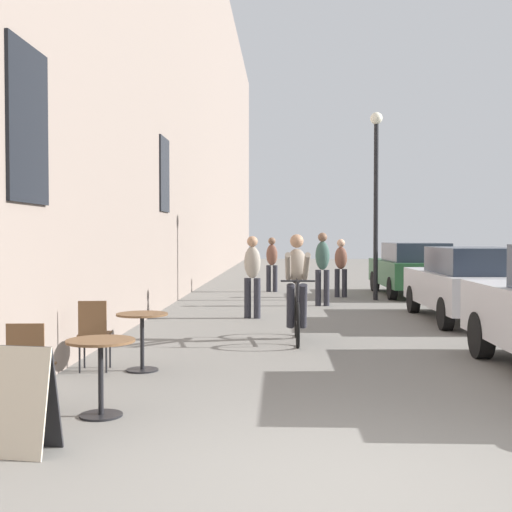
% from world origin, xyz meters
% --- Properties ---
extents(ground_plane, '(88.00, 88.00, 0.00)m').
position_xyz_m(ground_plane, '(0.00, 0.00, 0.00)').
color(ground_plane, slate).
extents(building_facade_left, '(0.54, 68.00, 13.55)m').
position_xyz_m(building_facade_left, '(-3.45, 14.00, 6.77)').
color(building_facade_left, gray).
rests_on(building_facade_left, ground_plane).
extents(cafe_table_near, '(0.64, 0.64, 0.72)m').
position_xyz_m(cafe_table_near, '(-2.15, 1.67, 0.52)').
color(cafe_table_near, black).
rests_on(cafe_table_near, ground_plane).
extents(cafe_chair_near_toward_street, '(0.41, 0.41, 0.89)m').
position_xyz_m(cafe_chair_near_toward_street, '(-2.80, 1.59, 0.52)').
color(cafe_chair_near_toward_street, black).
rests_on(cafe_chair_near_toward_street, ground_plane).
extents(cafe_table_mid, '(0.64, 0.64, 0.72)m').
position_xyz_m(cafe_table_mid, '(-2.20, 3.76, 0.52)').
color(cafe_table_mid, black).
rests_on(cafe_table_mid, ground_plane).
extents(cafe_chair_mid_toward_street, '(0.42, 0.42, 0.89)m').
position_xyz_m(cafe_chair_mid_toward_street, '(-2.79, 3.68, 0.52)').
color(cafe_chair_mid_toward_street, black).
rests_on(cafe_chair_mid_toward_street, ground_plane).
extents(sandwich_board_sign, '(0.60, 0.45, 0.84)m').
position_xyz_m(sandwich_board_sign, '(-2.49, 0.61, 0.42)').
color(sandwich_board_sign, black).
rests_on(sandwich_board_sign, ground_plane).
extents(cyclist_on_bicycle, '(0.52, 1.76, 1.74)m').
position_xyz_m(cyclist_on_bicycle, '(-0.23, 6.24, 0.81)').
color(cyclist_on_bicycle, black).
rests_on(cyclist_on_bicycle, ground_plane).
extents(pedestrian_near, '(0.38, 0.30, 1.68)m').
position_xyz_m(pedestrian_near, '(-1.08, 9.10, 0.95)').
color(pedestrian_near, '#26262D').
rests_on(pedestrian_near, ground_plane).
extents(pedestrian_mid, '(0.34, 0.24, 1.76)m').
position_xyz_m(pedestrian_mid, '(0.48, 11.56, 0.99)').
color(pedestrian_mid, '#26262D').
rests_on(pedestrian_mid, ground_plane).
extents(pedestrian_far, '(0.37, 0.28, 1.59)m').
position_xyz_m(pedestrian_far, '(1.12, 13.84, 0.89)').
color(pedestrian_far, '#26262D').
rests_on(pedestrian_far, ground_plane).
extents(pedestrian_furthest, '(0.37, 0.29, 1.63)m').
position_xyz_m(pedestrian_furthest, '(-0.80, 15.52, 0.92)').
color(pedestrian_furthest, '#26262D').
rests_on(pedestrian_furthest, ground_plane).
extents(street_lamp, '(0.32, 0.32, 4.90)m').
position_xyz_m(street_lamp, '(1.96, 13.10, 3.11)').
color(street_lamp, black).
rests_on(street_lamp, ground_plane).
extents(parked_car_second, '(1.80, 4.14, 1.46)m').
position_xyz_m(parked_car_second, '(3.19, 8.76, 0.76)').
color(parked_car_second, '#B7B7BC').
rests_on(parked_car_second, ground_plane).
extents(parked_car_third, '(1.87, 4.23, 1.49)m').
position_xyz_m(parked_car_third, '(3.15, 14.41, 0.77)').
color(parked_car_third, '#23512D').
rests_on(parked_car_third, ground_plane).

